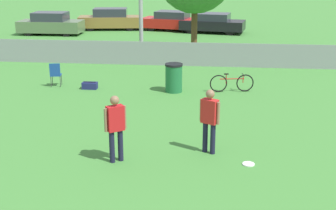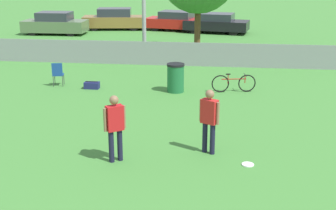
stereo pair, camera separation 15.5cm
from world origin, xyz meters
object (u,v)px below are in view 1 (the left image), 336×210
bicycle_sideline (232,83)px  trash_bin (174,78)px  gear_bag_sideline (90,86)px  parked_car_red (172,21)px  player_defender_red (210,117)px  parked_car_olive (51,24)px  parked_car_dark (213,23)px  frisbee_disc (248,164)px  player_thrower_red (115,124)px  folding_chair_sideline (55,73)px  parked_car_tan (111,19)px

bicycle_sideline → trash_bin: trash_bin is taller
gear_bag_sideline → parked_car_red: bearing=84.3°
player_defender_red → parked_car_olive: player_defender_red is taller
player_defender_red → gear_bag_sideline: bearing=158.0°
parked_car_dark → parked_car_red: bearing=173.9°
frisbee_disc → parked_car_dark: parked_car_dark is taller
player_defender_red → trash_bin: size_ratio=1.57×
player_thrower_red → frisbee_disc: size_ratio=5.60×
frisbee_disc → gear_bag_sideline: (-5.65, 6.35, 0.11)m
folding_chair_sideline → parked_car_tan: 15.58m
parked_car_olive → parked_car_dark: 10.74m
frisbee_disc → parked_car_olive: bearing=121.4°
player_defender_red → parked_car_dark: (-0.29, 20.67, -0.31)m
parked_car_tan → parked_car_red: (4.37, 0.02, -0.05)m
player_defender_red → folding_chair_sideline: (-6.08, 5.94, -0.44)m
parked_car_red → parked_car_dark: parked_car_red is taller
parked_car_olive → parked_car_red: parked_car_olive is taller
gear_bag_sideline → parked_car_tan: bearing=100.0°
player_thrower_red → gear_bag_sideline: player_thrower_red is taller
player_thrower_red → parked_car_dark: 21.55m
player_thrower_red → folding_chair_sideline: (-3.85, 6.72, -0.44)m
parked_car_tan → trash_bin: bearing=-77.2°
parked_car_olive → parked_car_dark: bearing=9.4°
player_defender_red → frisbee_disc: 1.50m
frisbee_disc → parked_car_olive: (-11.84, 19.43, 0.68)m
gear_bag_sideline → parked_car_olive: size_ratio=0.14×
trash_bin → parked_car_tan: (-6.01, 15.78, 0.17)m
folding_chair_sideline → bicycle_sideline: folding_chair_sideline is taller
player_defender_red → parked_car_tan: bearing=137.9°
frisbee_disc → parked_car_red: bearing=100.4°
player_defender_red → player_thrower_red: bearing=-131.9°
frisbee_disc → parked_car_tan: bearing=110.9°
bicycle_sideline → parked_car_tan: size_ratio=0.36×
gear_bag_sideline → parked_car_red: size_ratio=0.13×
parked_car_dark → frisbee_disc: bearing=-76.8°
parked_car_olive → player_thrower_red: bearing=-66.9°
folding_chair_sideline → parked_car_olive: size_ratio=0.22×
player_thrower_red → parked_car_tan: 22.84m
player_thrower_red → folding_chair_sideline: size_ratio=1.80×
player_defender_red → parked_car_dark: player_defender_red is taller
parked_car_red → player_defender_red: bearing=-69.9°
frisbee_disc → gear_bag_sideline: 8.50m
player_thrower_red → parked_car_dark: bearing=49.7°
bicycle_sideline → trash_bin: (-2.15, -0.22, 0.20)m
folding_chair_sideline → parked_car_olive: bearing=-80.9°
player_thrower_red → parked_car_red: 22.27m
trash_bin → parked_car_red: bearing=95.9°
folding_chair_sideline → parked_car_dark: bearing=-122.7°
parked_car_olive → parked_car_tan: parked_car_tan is taller
frisbee_disc → folding_chair_sideline: bearing=137.1°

